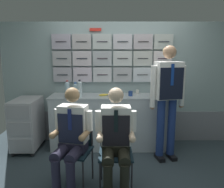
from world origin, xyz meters
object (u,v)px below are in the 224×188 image
coffee_cup_spare (131,93)px  sparkling_bottle_green (80,89)px  folding_chair_center (116,144)px  crew_member_center (116,137)px  crew_member_left (71,136)px  snack_banana (104,95)px  service_trolley (27,123)px  folding_chair_left (76,142)px  crew_member_standing (168,93)px

coffee_cup_spare → sparkling_bottle_green: bearing=-172.4°
folding_chair_center → sparkling_bottle_green: sparkling_bottle_green is taller
crew_member_center → sparkling_bottle_green: 1.32m
crew_member_center → coffee_cup_spare: 1.30m
crew_member_left → sparkling_bottle_green: 1.13m
coffee_cup_spare → snack_banana: coffee_cup_spare is taller
service_trolley → folding_chair_left: bearing=-43.7°
service_trolley → crew_member_left: bearing=-49.3°
service_trolley → coffee_cup_spare: size_ratio=10.41×
folding_chair_left → folding_chair_center: (0.49, -0.07, 0.00)m
coffee_cup_spare → folding_chair_center: bearing=-103.8°
crew_member_center → crew_member_standing: size_ratio=0.72×
crew_member_left → crew_member_standing: (1.31, 0.78, 0.37)m
service_trolley → folding_chair_center: bearing=-34.3°
service_trolley → snack_banana: size_ratio=5.09×
crew_member_left → snack_banana: bearing=73.6°
crew_member_standing → snack_banana: bearing=158.2°
folding_chair_left → folding_chair_center: same height
crew_member_standing → sparkling_bottle_green: (-1.35, 0.28, 0.01)m
crew_member_standing → coffee_cup_spare: crew_member_standing is taller
crew_member_standing → sparkling_bottle_green: size_ratio=6.05×
service_trolley → sparkling_bottle_green: sparkling_bottle_green is taller
crew_member_center → coffee_cup_spare: size_ratio=14.86×
crew_member_standing → snack_banana: crew_member_standing is taller
crew_member_center → folding_chair_center: bearing=90.0°
snack_banana → crew_member_left: bearing=-106.4°
crew_member_left → snack_banana: (0.34, 1.17, 0.25)m
crew_member_standing → sparkling_bottle_green: bearing=168.1°
folding_chair_left → snack_banana: bearing=73.0°
folding_chair_left → crew_member_left: 0.22m
service_trolley → crew_member_center: 1.89m
crew_member_left → snack_banana: 1.24m
folding_chair_left → crew_member_center: crew_member_center is taller
coffee_cup_spare → crew_member_left: bearing=-124.1°
snack_banana → crew_member_center: bearing=-81.5°
service_trolley → crew_member_standing: (2.26, -0.32, 0.58)m
sparkling_bottle_green → coffee_cup_spare: bearing=7.6°
crew_member_standing → coffee_cup_spare: (-0.52, 0.39, -0.09)m
crew_member_left → snack_banana: size_ratio=7.21×
folding_chair_left → coffee_cup_spare: (0.76, 1.01, 0.43)m
folding_chair_center → crew_member_center: crew_member_center is taller
crew_member_standing → snack_banana: (-0.97, 0.39, -0.11)m
crew_member_left → sparkling_bottle_green: bearing=92.1°
service_trolley → snack_banana: (1.29, 0.07, 0.47)m
crew_member_standing → coffee_cup_spare: bearing=142.8°
service_trolley → crew_member_center: size_ratio=0.70×
folding_chair_center → crew_member_standing: crew_member_standing is taller
folding_chair_center → crew_member_center: size_ratio=0.69×
folding_chair_center → sparkling_bottle_green: size_ratio=2.99×
folding_chair_left → coffee_cup_spare: 1.34m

